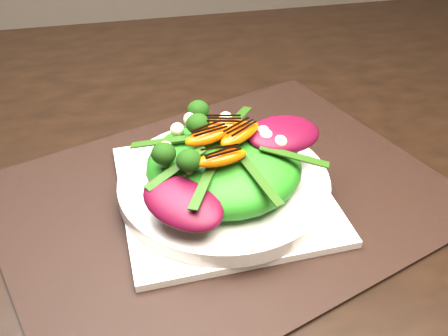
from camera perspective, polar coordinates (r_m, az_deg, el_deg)
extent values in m
cube|color=black|center=(0.82, 8.16, 4.26)|extent=(1.60, 0.90, 0.75)
cube|color=black|center=(0.65, 0.00, -3.21)|extent=(0.63, 0.55, 0.00)
cube|color=white|center=(0.64, 0.00, -2.74)|extent=(0.26, 0.26, 0.01)
cylinder|color=silver|center=(0.63, 0.00, -1.76)|extent=(0.32, 0.32, 0.02)
ellipsoid|color=#287B16|center=(0.62, 0.00, 0.31)|extent=(0.20, 0.20, 0.06)
ellipsoid|color=#430719|center=(0.62, 6.54, 3.70)|extent=(0.11, 0.09, 0.02)
ellipsoid|color=#F34C04|center=(0.61, 0.08, 4.28)|extent=(0.06, 0.03, 0.02)
sphere|color=black|center=(0.61, -4.89, 4.99)|extent=(0.04, 0.04, 0.04)
sphere|color=beige|center=(0.57, 3.61, 0.86)|extent=(0.02, 0.02, 0.02)
cube|color=black|center=(0.61, 0.08, 4.94)|extent=(0.04, 0.01, 0.00)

